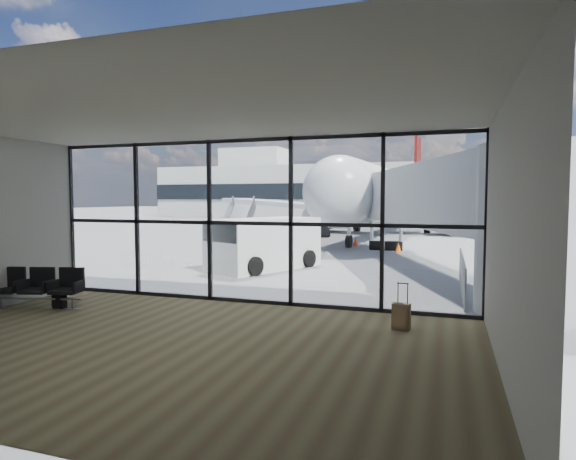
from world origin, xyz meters
The scene contains 22 objects.
ground centered at (0.00, 40.00, 0.00)m, with size 220.00×220.00×0.00m, color slate.
lounge_shell centered at (0.00, -4.80, 2.65)m, with size 12.02×8.01×4.51m.
glass_curtain_wall centered at (0.00, 0.00, 2.25)m, with size 12.10×0.12×4.50m.
jet_bridge centered at (4.90, 7.07, 2.76)m, with size 8.00×16.50×4.33m.
apron_railing centered at (5.60, 3.50, 0.72)m, with size 0.06×5.46×1.11m.
far_terminal centered at (-0.59, 61.97, 4.21)m, with size 80.00×12.20×11.00m.
tree_0 centered at (-45.00, 72.00, 4.63)m, with size 4.95×4.95×7.12m.
tree_1 centered at (-39.00, 72.00, 5.25)m, with size 5.61×5.61×8.07m.
tree_2 centered at (-33.00, 72.00, 5.88)m, with size 6.27×6.27×9.03m.
tree_3 centered at (-27.00, 72.00, 4.63)m, with size 4.95×4.95×7.12m.
tree_4 centered at (-21.00, 72.00, 5.25)m, with size 5.61×5.61×8.07m.
tree_5 centered at (-15.00, 72.00, 5.88)m, with size 6.27×6.27×9.03m.
seating_row centered at (-5.03, -2.28, 0.58)m, with size 2.38×1.21×1.05m.
backpack centered at (-4.47, -2.18, 0.22)m, with size 0.31×0.28×0.46m.
suitcase centered at (4.22, -1.51, 0.31)m, with size 0.41×0.32×1.03m.
airliner centered at (0.55, 31.19, 3.17)m, with size 34.86×40.41×10.41m.
service_van centered at (-2.02, 6.11, 1.06)m, with size 3.84×5.19×2.07m.
belt_loader centered at (-4.42, 24.07, 0.59)m, with size 2.58×4.02×1.76m.
mobile_stairs centered at (-7.60, 15.93, 0.58)m, with size 2.23×3.64×2.42m.
traffic_cone_a centered at (2.65, 14.17, 0.26)m, with size 0.38×0.38×0.55m.
traffic_cone_b centered at (-1.49, 9.76, 0.26)m, with size 0.38×0.38×0.54m.
traffic_cone_c centered at (-0.17, 17.00, 0.24)m, with size 0.36×0.36×0.51m.
Camera 1 is at (5.14, -12.08, 2.86)m, focal length 30.00 mm.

